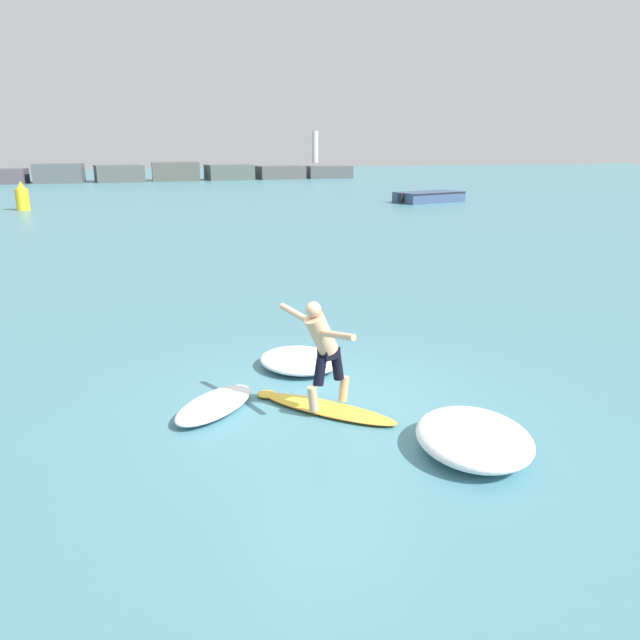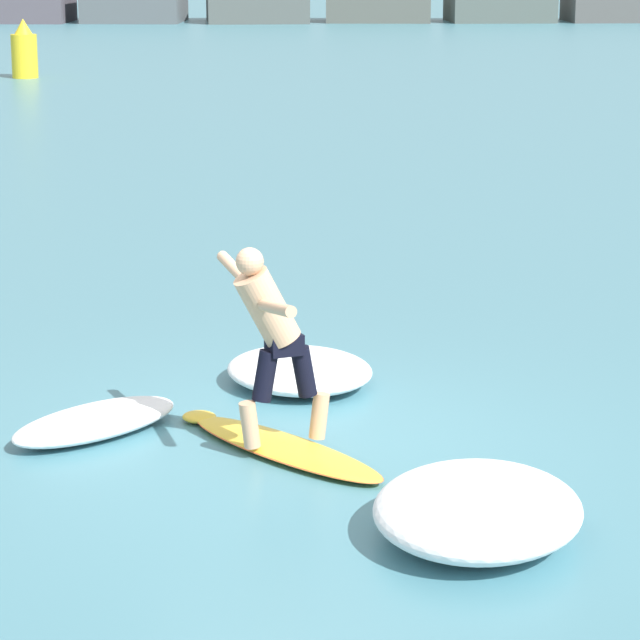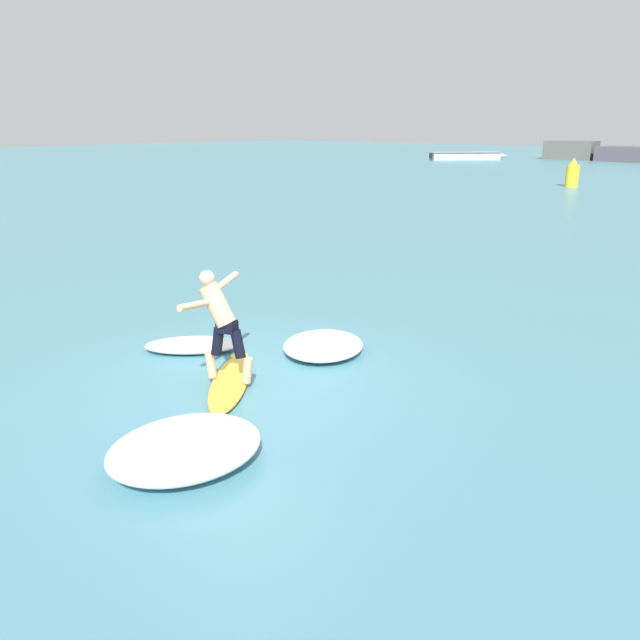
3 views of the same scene
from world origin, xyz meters
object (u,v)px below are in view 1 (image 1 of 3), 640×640
object	(u,v)px
fishing_boat_near_jetty	(430,196)
channel_marker_buoy	(22,197)
surfer	(323,346)
surfboard	(326,408)

from	to	relation	value
fishing_boat_near_jetty	channel_marker_buoy	bearing A→B (deg)	174.27
surfer	channel_marker_buoy	size ratio (longest dim) A/B	0.94
fishing_boat_near_jetty	channel_marker_buoy	xyz separation A→B (m)	(-25.24, 2.53, 0.37)
surfer	fishing_boat_near_jetty	distance (m)	35.01
surfboard	fishing_boat_near_jetty	size ratio (longest dim) A/B	0.36
surfer	fishing_boat_near_jetty	bearing A→B (deg)	59.57
surfboard	surfer	size ratio (longest dim) A/B	1.25
surfer	channel_marker_buoy	xyz separation A→B (m)	(-7.52, 32.72, -0.28)
surfer	fishing_boat_near_jetty	world-z (taller)	surfer
surfer	fishing_boat_near_jetty	xyz separation A→B (m)	(17.73, 30.18, -0.65)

